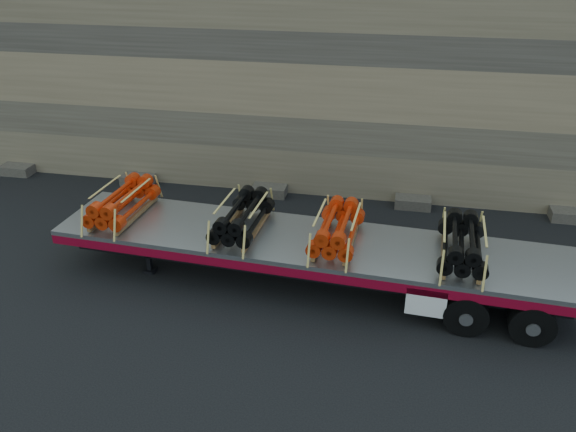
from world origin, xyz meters
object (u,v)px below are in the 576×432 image
(bundle_midfront, at_px, (242,217))
(bundle_rear, at_px, (462,244))
(trailer, at_px, (307,261))
(bundle_front, at_px, (123,203))
(bundle_midrear, at_px, (337,229))

(bundle_midfront, distance_m, bundle_rear, 5.56)
(trailer, xyz_separation_m, bundle_front, (-5.23, 0.30, 1.08))
(bundle_front, relative_size, bundle_midrear, 1.03)
(bundle_front, xyz_separation_m, bundle_rear, (9.02, -0.52, -0.01))
(trailer, height_order, bundle_midrear, bundle_midrear)
(bundle_front, relative_size, bundle_rear, 1.02)
(bundle_front, bearing_deg, bundle_midfront, -0.00)
(trailer, distance_m, bundle_rear, 3.94)
(trailer, height_order, bundle_midfront, bundle_midfront)
(bundle_midfront, distance_m, bundle_midrear, 2.52)
(trailer, bearing_deg, bundle_rear, -0.00)
(bundle_midfront, relative_size, bundle_rear, 1.01)
(bundle_midrear, bearing_deg, trailer, 180.00)
(bundle_midfront, bearing_deg, bundle_front, 180.00)
(bundle_rear, bearing_deg, trailer, 180.00)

